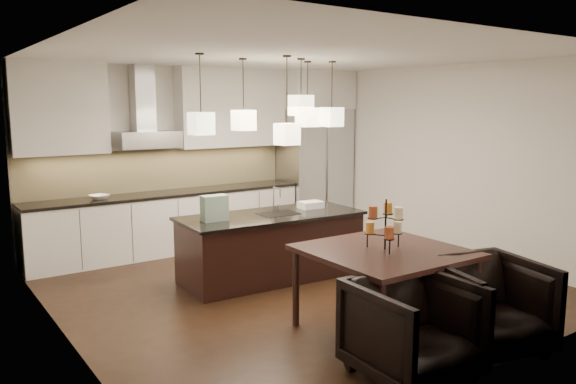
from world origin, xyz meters
TOP-DOWN VIEW (x-y plane):
  - floor at (0.00, 0.00)m, footprint 5.50×5.50m
  - ceiling at (0.00, 0.00)m, footprint 5.50×5.50m
  - wall_back at (0.00, 2.76)m, footprint 5.50×0.02m
  - wall_front at (0.00, -2.76)m, footprint 5.50×0.02m
  - wall_left at (-2.76, 0.00)m, footprint 0.02×5.50m
  - wall_right at (2.76, 0.00)m, footprint 0.02×5.50m
  - refrigerator at (2.10, 2.38)m, footprint 1.20×0.72m
  - fridge_panel at (2.10, 2.38)m, footprint 1.26×0.72m
  - lower_cabinets at (-0.62, 2.43)m, footprint 4.21×0.62m
  - countertop at (-0.62, 2.43)m, footprint 4.21×0.66m
  - backsplash at (-0.62, 2.73)m, footprint 4.21×0.02m
  - upper_cab_left at (-2.10, 2.57)m, footprint 1.25×0.35m
  - upper_cab_right at (0.55, 2.57)m, footprint 1.85×0.35m
  - hood_canopy at (-0.93, 2.48)m, footprint 0.90×0.52m
  - hood_chimney at (-0.93, 2.59)m, footprint 0.30×0.28m
  - fruit_bowl at (-1.68, 2.38)m, footprint 0.32×0.32m
  - island_body at (-0.09, 0.45)m, footprint 2.33×1.05m
  - island_top at (-0.09, 0.45)m, footprint 2.41×1.12m
  - faucet at (0.01, 0.54)m, footprint 0.10×0.22m
  - tote_bag at (-0.87, 0.50)m, footprint 0.32×0.18m
  - food_container at (0.59, 0.50)m, footprint 0.32×0.24m
  - dining_table at (-0.15, -1.65)m, footprint 1.42×1.42m
  - candelabra at (-0.15, -1.65)m, footprint 0.41×0.41m
  - candle_a at (0.01, -1.65)m, footprint 0.09×0.09m
  - candle_b at (-0.23, -1.51)m, footprint 0.09×0.09m
  - candle_c at (-0.23, -1.78)m, footprint 0.09×0.09m
  - candle_d at (-0.03, -1.55)m, footprint 0.09×0.09m
  - candle_e at (-0.29, -1.62)m, footprint 0.09×0.09m
  - candle_f at (-0.13, -1.80)m, footprint 0.09×0.09m
  - armchair_left at (-0.63, -2.48)m, footprint 0.93×0.95m
  - armchair_right at (0.32, -2.50)m, footprint 1.11×1.13m
  - pendant_a at (-1.03, 0.47)m, footprint 0.24×0.24m
  - pendant_b at (-0.27, 0.81)m, footprint 0.24×0.24m
  - pendant_c at (0.34, 0.40)m, footprint 0.24×0.24m
  - pendant_d at (0.68, 0.72)m, footprint 0.24×0.24m
  - pendant_e at (0.95, 0.52)m, footprint 0.24×0.24m
  - pendant_f at (-0.04, 0.16)m, footprint 0.24×0.24m

SIDE VIEW (x-z plane):
  - floor at x=0.00m, z-range -0.02..0.00m
  - island_body at x=-0.09m, z-range 0.00..0.80m
  - armchair_left at x=-0.63m, z-range 0.00..0.83m
  - dining_table at x=-0.15m, z-range 0.00..0.84m
  - armchair_right at x=0.32m, z-range 0.00..0.85m
  - lower_cabinets at x=-0.62m, z-range 0.00..0.88m
  - island_top at x=-0.09m, z-range 0.80..0.84m
  - food_container at x=0.59m, z-range 0.84..0.93m
  - countertop at x=-0.62m, z-range 0.88..0.92m
  - fruit_bowl at x=-1.68m, z-range 0.92..0.98m
  - tote_bag at x=-0.87m, z-range 0.84..1.15m
  - faucet at x=0.01m, z-range 0.84..1.19m
  - candle_a at x=0.01m, z-range 0.98..1.09m
  - candle_b at x=-0.23m, z-range 0.98..1.09m
  - candle_c at x=-0.23m, z-range 0.98..1.09m
  - refrigerator at x=2.10m, z-range 0.00..2.15m
  - candelabra at x=-0.15m, z-range 0.84..1.33m
  - candle_d at x=-0.03m, z-range 1.16..1.27m
  - candle_e at x=-0.29m, z-range 1.16..1.27m
  - candle_f at x=-0.13m, z-range 1.16..1.27m
  - backsplash at x=-0.62m, z-range 0.92..1.55m
  - wall_back at x=0.00m, z-range 0.00..2.80m
  - wall_front at x=0.00m, z-range 0.00..2.80m
  - wall_left at x=-2.76m, z-range 0.00..2.80m
  - wall_right at x=2.76m, z-range 0.00..2.80m
  - hood_canopy at x=-0.93m, z-range 1.60..1.84m
  - pendant_f at x=-0.04m, z-range 1.74..2.00m
  - pendant_a at x=-1.03m, z-range 1.88..2.14m
  - pendant_b at x=-0.27m, z-range 1.89..2.15m
  - pendant_d at x=0.68m, z-range 1.92..2.18m
  - pendant_e at x=0.95m, z-range 1.93..2.19m
  - upper_cab_left at x=-2.10m, z-range 1.55..2.80m
  - upper_cab_right at x=0.55m, z-range 1.55..2.80m
  - pendant_c at x=0.34m, z-range 2.08..2.34m
  - hood_chimney at x=-0.93m, z-range 1.84..2.80m
  - fridge_panel at x=2.10m, z-range 2.15..2.80m
  - ceiling at x=0.00m, z-range 2.80..2.82m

